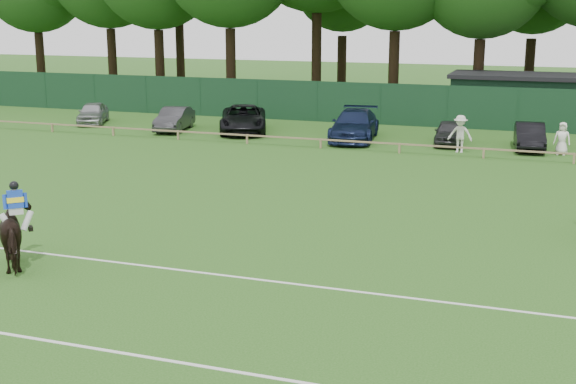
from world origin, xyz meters
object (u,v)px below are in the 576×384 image
at_px(sedan_silver, 93,113).
at_px(estate_black, 530,136).
at_px(suv_black, 243,119).
at_px(sedan_navy, 354,125).
at_px(horse_dark, 18,233).
at_px(utility_shed, 521,99).
at_px(sedan_grey, 174,119).
at_px(hatch_grey, 449,133).
at_px(spectator_left, 460,134).
at_px(spectator_right, 562,139).

bearing_deg(sedan_silver, estate_black, -24.05).
bearing_deg(suv_black, sedan_navy, -25.42).
bearing_deg(horse_dark, utility_shed, -153.35).
xyz_separation_m(sedan_grey, estate_black, (19.56, 0.42, -0.01)).
relative_size(sedan_grey, estate_black, 1.01).
relative_size(suv_black, sedan_navy, 0.99).
bearing_deg(utility_shed, sedan_navy, -131.95).
bearing_deg(hatch_grey, sedan_navy, 177.28).
xyz_separation_m(spectator_left, utility_shed, (2.26, 10.85, 0.62)).
xyz_separation_m(horse_dark, suv_black, (-3.17, 23.61, -0.17)).
xyz_separation_m(horse_dark, utility_shed, (11.50, 32.10, 0.61)).
bearing_deg(sedan_navy, sedan_grey, 174.73).
distance_m(sedan_silver, sedan_navy, 16.62).
xyz_separation_m(sedan_silver, utility_shed, (24.66, 8.36, 0.89)).
height_order(horse_dark, sedan_silver, horse_dark).
distance_m(sedan_navy, hatch_grey, 4.99).
bearing_deg(estate_black, sedan_navy, 175.19).
relative_size(sedan_silver, spectator_right, 2.41).
height_order(sedan_silver, estate_black, estate_black).
height_order(sedan_silver, sedan_grey, sedan_grey).
relative_size(sedan_grey, hatch_grey, 1.12).
height_order(spectator_left, utility_shed, utility_shed).
bearing_deg(sedan_grey, suv_black, -0.03).
distance_m(spectator_right, utility_shed, 10.19).
relative_size(suv_black, estate_black, 1.37).
relative_size(horse_dark, hatch_grey, 0.61).
xyz_separation_m(sedan_silver, hatch_grey, (21.59, -0.34, -0.03)).
bearing_deg(spectator_left, spectator_right, 15.29).
height_order(estate_black, utility_shed, utility_shed).
bearing_deg(suv_black, hatch_grey, -22.44).
relative_size(sedan_grey, spectator_left, 2.21).
xyz_separation_m(estate_black, spectator_right, (1.52, -1.04, 0.14)).
height_order(sedan_silver, utility_shed, utility_shed).
height_order(sedan_silver, suv_black, suv_black).
distance_m(sedan_silver, hatch_grey, 21.60).
bearing_deg(horse_dark, spectator_right, -165.73).
distance_m(horse_dark, spectator_right, 26.24).
xyz_separation_m(suv_black, sedan_navy, (6.62, -0.47, 0.04)).
relative_size(suv_black, hatch_grey, 1.52).
xyz_separation_m(hatch_grey, estate_black, (3.99, -0.12, 0.04)).
relative_size(suv_black, spectator_left, 2.99).
distance_m(suv_black, spectator_left, 12.63).
height_order(horse_dark, hatch_grey, horse_dark).
distance_m(suv_black, hatch_grey, 11.60).
distance_m(spectator_left, utility_shed, 11.10).
distance_m(horse_dark, hatch_grey, 24.87).
height_order(horse_dark, sedan_navy, horse_dark).
bearing_deg(sedan_grey, horse_dark, -83.45).
height_order(estate_black, spectator_right, spectator_right).
distance_m(spectator_left, spectator_right, 4.81).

